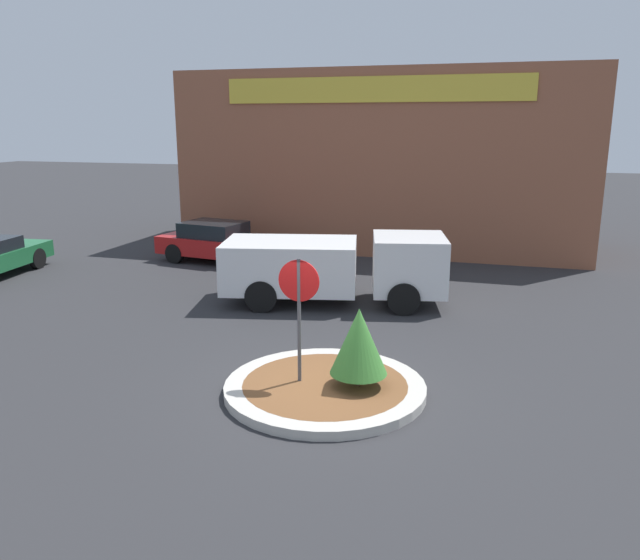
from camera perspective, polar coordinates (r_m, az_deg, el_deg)
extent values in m
plane|color=#2D2D30|center=(11.99, 0.46, -10.23)|extent=(120.00, 120.00, 0.00)
cylinder|color=#BCB7AD|center=(11.95, 0.46, -9.84)|extent=(3.81, 3.81, 0.18)
cylinder|color=brown|center=(11.95, 0.46, -9.83)|extent=(3.12, 3.12, 0.18)
cylinder|color=#4C4C51|center=(11.66, -1.92, -4.21)|extent=(0.07, 0.07, 2.56)
cylinder|color=#B71414|center=(11.42, -1.95, -0.08)|extent=(0.78, 0.03, 0.78)
cylinder|color=brown|center=(11.79, 3.52, -9.05)|extent=(0.08, 0.08, 0.25)
cone|color=#3D7F33|center=(11.52, 3.57, -5.60)|extent=(1.07, 1.07, 1.25)
cube|color=white|center=(17.50, 8.12, 1.50)|extent=(2.39, 2.57, 1.53)
cube|color=white|center=(17.59, -2.72, 1.39)|extent=(4.09, 3.05, 1.36)
cube|color=black|center=(17.51, 10.40, 2.31)|extent=(0.46, 1.93, 0.54)
cylinder|color=black|center=(18.69, 7.26, 0.06)|extent=(0.91, 0.44, 0.87)
cylinder|color=black|center=(16.64, 7.66, -1.72)|extent=(0.91, 0.44, 0.87)
cylinder|color=black|center=(18.85, -4.37, 0.25)|extent=(0.91, 0.44, 0.87)
cylinder|color=black|center=(16.81, -5.40, -1.49)|extent=(0.91, 0.44, 0.87)
cube|color=#93563D|center=(26.29, 6.12, 10.83)|extent=(15.91, 6.00, 6.93)
cube|color=gold|center=(23.30, 4.89, 16.98)|extent=(11.14, 0.08, 0.90)
cylinder|color=black|center=(23.93, -24.41, 1.81)|extent=(0.28, 0.74, 0.72)
cube|color=#B21919|center=(23.09, -9.19, 3.15)|extent=(4.66, 2.55, 0.63)
cube|color=black|center=(23.11, -9.70, 4.60)|extent=(2.35, 1.97, 0.53)
cylinder|color=black|center=(23.13, -5.14, 2.63)|extent=(0.73, 0.31, 0.71)
cylinder|color=black|center=(21.69, -7.45, 1.79)|extent=(0.73, 0.31, 0.71)
cylinder|color=black|center=(24.61, -10.67, 3.14)|extent=(0.73, 0.31, 0.71)
cylinder|color=black|center=(23.26, -13.16, 2.37)|extent=(0.73, 0.31, 0.71)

